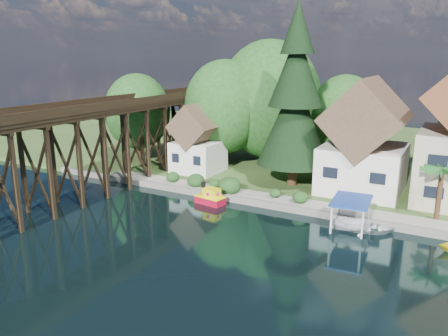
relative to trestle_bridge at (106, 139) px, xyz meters
The scene contains 14 objects.
ground 17.64m from the trestle_bridge, 17.91° to the right, with size 140.00×140.00×0.00m, color black.
bank 33.36m from the trestle_bridge, 60.97° to the left, with size 140.00×52.00×0.50m, color #334F1F.
seawall 20.82m from the trestle_bridge, ahead, with size 60.00×0.40×0.62m, color slate.
promenade 22.90m from the trestle_bridge, 10.63° to the left, with size 50.00×2.60×0.06m, color gray.
trestle_bridge is the anchor object (origin of this frame).
house_left 25.42m from the trestle_bridge, 25.21° to the left, with size 7.64×8.64×11.02m.
shed 10.69m from the trestle_bridge, 61.81° to the left, with size 5.09×5.40×7.85m.
bg_trees 23.48m from the trestle_bridge, 43.41° to the left, with size 49.90×13.30×10.57m.
shrubs 12.79m from the trestle_bridge, 19.72° to the left, with size 15.76×2.47×1.70m.
conifer 19.22m from the trestle_bridge, 29.96° to the left, with size 7.33×7.33×18.06m.
palm_tree 30.61m from the trestle_bridge, 10.49° to the left, with size 3.83×3.83×4.60m.
tugboat 12.30m from the trestle_bridge, ahead, with size 2.98×1.93×2.02m.
boat_white_a 26.30m from the trestle_bridge, ahead, with size 2.55×3.58×0.74m, color white.
boat_canopy 24.58m from the trestle_bridge, ahead, with size 3.36×4.24×2.61m.
Camera 1 is at (14.95, -26.72, 13.42)m, focal length 35.00 mm.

